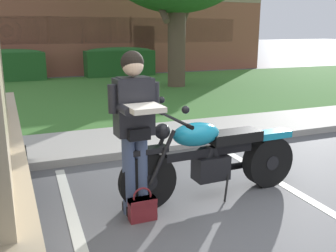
{
  "coord_description": "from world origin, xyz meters",
  "views": [
    {
      "loc": [
        -2.0,
        -2.76,
        1.89
      ],
      "look_at": [
        -0.42,
        1.05,
        0.85
      ],
      "focal_mm": 40.35,
      "sensor_mm": 36.0,
      "label": 1
    }
  ],
  "objects_px": {
    "handbag": "(142,207)",
    "hedge_center_left": "(120,61)",
    "motorcycle": "(219,156)",
    "brick_building": "(38,32)",
    "rider_person": "(135,121)",
    "hedge_left": "(7,65)"
  },
  "relations": [
    {
      "from": "rider_person",
      "to": "handbag",
      "type": "relative_size",
      "value": 4.74
    },
    {
      "from": "rider_person",
      "to": "handbag",
      "type": "height_order",
      "value": "rider_person"
    },
    {
      "from": "handbag",
      "to": "hedge_center_left",
      "type": "height_order",
      "value": "hedge_center_left"
    },
    {
      "from": "hedge_center_left",
      "to": "brick_building",
      "type": "height_order",
      "value": "brick_building"
    },
    {
      "from": "motorcycle",
      "to": "brick_building",
      "type": "relative_size",
      "value": 0.11
    },
    {
      "from": "motorcycle",
      "to": "handbag",
      "type": "distance_m",
      "value": 1.11
    },
    {
      "from": "handbag",
      "to": "hedge_left",
      "type": "relative_size",
      "value": 0.13
    },
    {
      "from": "hedge_left",
      "to": "motorcycle",
      "type": "bearing_deg",
      "value": -79.3
    },
    {
      "from": "hedge_left",
      "to": "brick_building",
      "type": "height_order",
      "value": "brick_building"
    },
    {
      "from": "motorcycle",
      "to": "hedge_center_left",
      "type": "xyz_separation_m",
      "value": [
        2.11,
        11.93,
        0.17
      ]
    },
    {
      "from": "motorcycle",
      "to": "hedge_left",
      "type": "relative_size",
      "value": 0.82
    },
    {
      "from": "hedge_left",
      "to": "brick_building",
      "type": "xyz_separation_m",
      "value": [
        1.67,
        6.37,
        1.2
      ]
    },
    {
      "from": "rider_person",
      "to": "handbag",
      "type": "xyz_separation_m",
      "value": [
        0.0,
        -0.18,
        -0.86
      ]
    },
    {
      "from": "rider_person",
      "to": "hedge_left",
      "type": "distance_m",
      "value": 12.06
    },
    {
      "from": "rider_person",
      "to": "hedge_center_left",
      "type": "xyz_separation_m",
      "value": [
        3.14,
        11.99,
        -0.36
      ]
    },
    {
      "from": "motorcycle",
      "to": "rider_person",
      "type": "height_order",
      "value": "rider_person"
    },
    {
      "from": "rider_person",
      "to": "handbag",
      "type": "distance_m",
      "value": 0.88
    },
    {
      "from": "motorcycle",
      "to": "hedge_center_left",
      "type": "distance_m",
      "value": 12.11
    },
    {
      "from": "handbag",
      "to": "brick_building",
      "type": "relative_size",
      "value": 0.02
    },
    {
      "from": "hedge_center_left",
      "to": "brick_building",
      "type": "distance_m",
      "value": 7.02
    },
    {
      "from": "handbag",
      "to": "brick_building",
      "type": "bearing_deg",
      "value": 88.64
    },
    {
      "from": "hedge_left",
      "to": "brick_building",
      "type": "relative_size",
      "value": 0.13
    }
  ]
}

